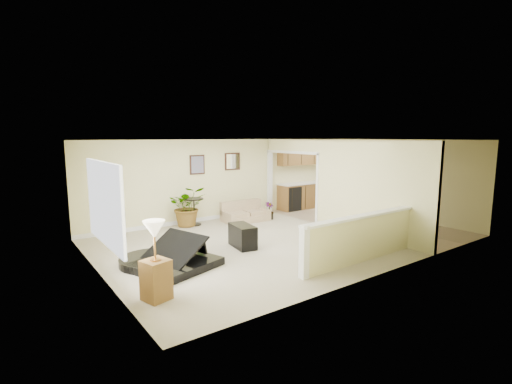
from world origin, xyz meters
TOP-DOWN VIEW (x-y plane):
  - floor at (0.00, 0.00)m, footprint 9.00×9.00m
  - back_wall at (0.00, 3.00)m, footprint 9.00×0.04m
  - front_wall at (0.00, -3.00)m, footprint 9.00×0.04m
  - left_wall at (-4.50, 0.00)m, footprint 0.04×6.00m
  - right_wall at (4.50, 0.00)m, footprint 0.04×6.00m
  - ceiling at (0.00, 0.00)m, footprint 9.00×6.00m
  - kitchen_vinyl at (3.15, 0.00)m, footprint 2.70×6.00m
  - interior_partition at (1.80, 0.25)m, footprint 0.18×5.99m
  - pony_half_wall at (0.08, -2.30)m, footprint 3.42×0.22m
  - left_window at (-4.49, -0.50)m, footprint 0.05×2.15m
  - wall_art_left at (-0.95, 2.97)m, footprint 0.48×0.04m
  - wall_mirror at (0.30, 2.97)m, footprint 0.55×0.04m
  - kitchen_cabinets at (3.19, 2.73)m, footprint 2.36×0.65m
  - piano at (-3.23, -0.27)m, footprint 2.05×2.04m
  - piano_bench at (-1.33, -0.02)m, footprint 0.53×0.86m
  - loveseat at (0.27, 2.26)m, footprint 1.45×0.90m
  - accent_table at (-1.25, 2.65)m, footprint 0.55×0.55m
  - palm_plant at (-1.45, 2.65)m, footprint 1.30×1.21m
  - small_plant at (1.03, 2.00)m, footprint 0.32×0.32m
  - lamp_stand at (-4.03, -1.58)m, footprint 0.47×0.47m

SIDE VIEW (x-z plane):
  - floor at x=0.00m, z-range 0.00..0.00m
  - kitchen_vinyl at x=3.15m, z-range 0.00..0.01m
  - small_plant at x=1.03m, z-range -0.04..0.50m
  - piano_bench at x=-1.33m, z-range 0.00..0.54m
  - loveseat at x=0.27m, z-range -0.10..0.70m
  - accent_table at x=-1.25m, z-range 0.11..0.91m
  - pony_half_wall at x=0.08m, z-range 0.02..1.02m
  - lamp_stand at x=-4.03m, z-range -0.10..1.19m
  - palm_plant at x=-1.45m, z-range -0.01..1.17m
  - piano at x=-3.23m, z-range -0.12..1.30m
  - kitchen_cabinets at x=3.19m, z-range -0.29..2.03m
  - interior_partition at x=1.80m, z-range -0.03..2.47m
  - back_wall at x=0.00m, z-range 0.00..2.50m
  - front_wall at x=0.00m, z-range 0.00..2.50m
  - left_wall at x=-4.50m, z-range 0.00..2.50m
  - right_wall at x=4.50m, z-range 0.00..2.50m
  - left_window at x=-4.49m, z-range 0.73..2.17m
  - wall_art_left at x=-0.95m, z-range 1.46..2.04m
  - wall_mirror at x=0.30m, z-range 1.52..2.08m
  - ceiling at x=0.00m, z-range 2.48..2.52m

